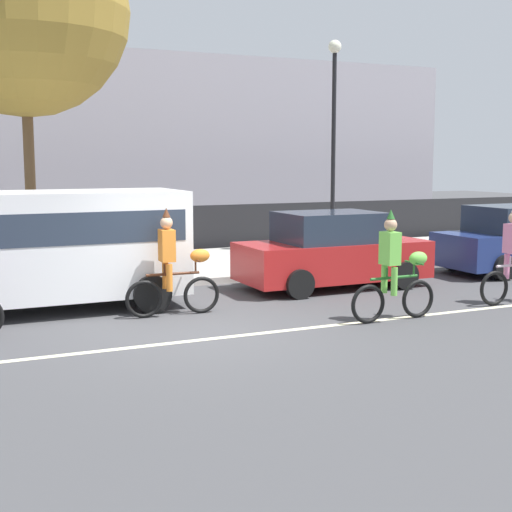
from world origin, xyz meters
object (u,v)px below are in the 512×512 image
parade_cyclist_lime (395,272)px  parked_car_red (332,252)px  parked_van_white (49,241)px  pedestrian_onlooker (82,228)px  street_lamp_post (334,115)px  parade_cyclist_orange (174,269)px

parade_cyclist_lime → parked_car_red: 3.30m
parked_van_white → pedestrian_onlooker: parked_van_white is taller
parade_cyclist_lime → street_lamp_post: size_ratio=0.33×
parade_cyclist_orange → parked_car_red: size_ratio=0.47×
parked_car_red → street_lamp_post: size_ratio=0.70×
parked_van_white → parade_cyclist_orange: bearing=-35.1°
parade_cyclist_orange → parade_cyclist_lime: (3.32, -1.95, 0.00)m
parked_car_red → pedestrian_onlooker: pedestrian_onlooker is taller
street_lamp_post → parked_van_white: bearing=-153.7°
parked_van_white → street_lamp_post: (8.43, 4.17, 2.71)m
parked_van_white → parked_car_red: bearing=-0.7°
parade_cyclist_orange → pedestrian_onlooker: size_ratio=1.19×
parade_cyclist_orange → parade_cyclist_lime: bearing=-30.4°
parade_cyclist_lime → pedestrian_onlooker: size_ratio=1.19×
parade_cyclist_orange → parked_van_white: (-1.92, 1.35, 0.44)m
pedestrian_onlooker → parade_cyclist_orange: bearing=-87.2°
parked_van_white → pedestrian_onlooker: (1.61, 5.23, -0.27)m
street_lamp_post → pedestrian_onlooker: street_lamp_post is taller
parade_cyclist_orange → street_lamp_post: size_ratio=0.33×
parked_van_white → pedestrian_onlooker: size_ratio=3.09×
parade_cyclist_lime → parked_car_red: bearing=78.4°
parked_van_white → parked_car_red: parked_van_white is taller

